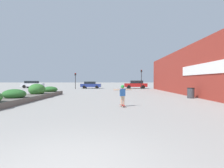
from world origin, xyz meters
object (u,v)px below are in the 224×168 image
object	(u,v)px
trash_bin	(191,93)
traffic_light_right	(141,76)
skateboard	(123,106)
traffic_light_left	(75,78)
car_center_left	(136,84)
skateboarder	(123,93)
car_center_right	(91,85)
car_rightmost	(185,84)
car_leftmost	(32,84)

from	to	relation	value
trash_bin	traffic_light_right	xyz separation A→B (m)	(-1.88, 17.17, 2.01)
skateboard	traffic_light_left	bearing A→B (deg)	94.69
car_center_left	traffic_light_right	bearing A→B (deg)	-163.41
car_center_left	skateboarder	bearing A→B (deg)	171.18
skateboard	traffic_light_left	size ratio (longest dim) A/B	0.25
skateboard	skateboarder	xyz separation A→B (m)	(0.00, 0.00, 0.78)
skateboarder	car_center_right	xyz separation A→B (m)	(-5.44, 25.55, -0.10)
trash_bin	car_center_left	distance (m)	19.90
car_center_right	skateboarder	bearing A→B (deg)	12.02
car_center_right	traffic_light_right	xyz separation A→B (m)	(10.08, -3.08, 1.74)
traffic_light_left	skateboard	bearing A→B (deg)	-70.35
skateboard	skateboarder	bearing A→B (deg)	67.92
car_rightmost	traffic_light_left	world-z (taller)	traffic_light_left
skateboarder	traffic_light_left	world-z (taller)	traffic_light_left
skateboard	traffic_light_right	distance (m)	23.07
skateboard	car_center_right	distance (m)	26.13
skateboarder	traffic_light_right	world-z (taller)	traffic_light_right
skateboard	traffic_light_right	size ratio (longest dim) A/B	0.21
car_leftmost	car_center_left	size ratio (longest dim) A/B	1.02
trash_bin	car_center_right	distance (m)	23.52
trash_bin	traffic_light_left	bearing A→B (deg)	130.66
car_center_right	car_rightmost	distance (m)	21.11
traffic_light_right	traffic_light_left	bearing A→B (deg)	-178.25
car_leftmost	car_center_left	distance (m)	22.51
trash_bin	traffic_light_left	xyz separation A→B (m)	(-14.41, 16.78, 1.63)
skateboarder	car_leftmost	distance (m)	32.93
car_leftmost	car_rightmost	bearing A→B (deg)	92.81
car_center_right	skateboard	bearing A→B (deg)	12.02
car_center_left	traffic_light_right	distance (m)	3.12
car_center_right	traffic_light_left	world-z (taller)	traffic_light_left
skateboarder	trash_bin	size ratio (longest dim) A/B	1.30
traffic_light_left	traffic_light_right	world-z (taller)	traffic_light_right
skateboarder	car_center_right	bearing A→B (deg)	87.06
trash_bin	car_rightmost	size ratio (longest dim) A/B	0.22
car_center_left	traffic_light_left	distance (m)	12.19
skateboarder	trash_bin	xyz separation A→B (m)	(6.53, 5.31, -0.37)
car_center_left	car_center_right	world-z (taller)	car_center_left
car_leftmost	skateboarder	bearing A→B (deg)	34.22
car_center_left	car_center_right	size ratio (longest dim) A/B	1.11
car_leftmost	car_center_right	distance (m)	13.19
trash_bin	car_center_left	size ratio (longest dim) A/B	0.21
skateboard	car_rightmost	size ratio (longest dim) A/B	0.17
trash_bin	car_center_right	xyz separation A→B (m)	(-11.97, 20.25, 0.27)
skateboard	car_center_left	distance (m)	25.34
car_leftmost	traffic_light_right	world-z (taller)	traffic_light_right
car_rightmost	car_center_left	bearing A→B (deg)	-71.44
car_leftmost	car_center_left	xyz separation A→B (m)	(22.40, -2.20, 0.03)
car_center_right	car_rightmost	xyz separation A→B (m)	(20.84, 3.34, 0.09)
car_center_left	traffic_light_left	xyz separation A→B (m)	(-11.77, -2.93, 1.25)
car_center_left	car_center_right	distance (m)	9.34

